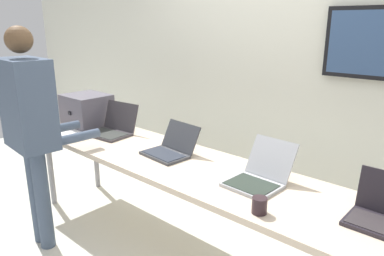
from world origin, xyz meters
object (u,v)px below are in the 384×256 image
object	(u,v)px
workbench	(181,168)
coffee_mug	(259,205)
laptop_station_1	(171,148)
person	(31,120)
equipment_box	(87,110)
laptop_station_2	(260,175)
laptop_station_0	(113,127)

from	to	relation	value
workbench	coffee_mug	world-z (taller)	coffee_mug
laptop_station_1	person	xyz separation A→B (m)	(-0.75, -0.67, 0.21)
workbench	laptop_station_1	size ratio (longest dim) A/B	8.70
coffee_mug	laptop_station_1	bearing A→B (deg)	162.28
workbench	coffee_mug	distance (m)	0.84
equipment_box	laptop_station_2	size ratio (longest dim) A/B	1.02
workbench	person	distance (m)	1.14
equipment_box	laptop_station_1	size ratio (longest dim) A/B	1.13
person	coffee_mug	bearing A→B (deg)	12.28
equipment_box	laptop_station_0	world-z (taller)	equipment_box
laptop_station_1	laptop_station_2	xyz separation A→B (m)	(0.76, 0.00, 0.01)
laptop_station_1	laptop_station_0	bearing A→B (deg)	178.17
workbench	equipment_box	size ratio (longest dim) A/B	7.72
equipment_box	laptop_station_0	bearing A→B (deg)	-2.77
laptop_station_0	workbench	bearing A→B (deg)	-4.90
laptop_station_0	coffee_mug	xyz separation A→B (m)	(1.70, -0.33, -0.02)
laptop_station_0	laptop_station_1	size ratio (longest dim) A/B	1.12
equipment_box	laptop_station_0	size ratio (longest dim) A/B	1.00
workbench	laptop_station_1	world-z (taller)	laptop_station_1
laptop_station_0	laptop_station_2	xyz separation A→B (m)	(1.51, -0.02, -0.00)
laptop_station_2	coffee_mug	distance (m)	0.36
workbench	laptop_station_0	xyz separation A→B (m)	(-0.90, 0.08, 0.11)
equipment_box	coffee_mug	size ratio (longest dim) A/B	4.75
laptop_station_1	person	bearing A→B (deg)	-138.22
workbench	equipment_box	world-z (taller)	equipment_box
equipment_box	laptop_station_0	xyz separation A→B (m)	(0.42, -0.02, -0.09)
laptop_station_0	coffee_mug	world-z (taller)	laptop_station_0
coffee_mug	equipment_box	bearing A→B (deg)	170.69
equipment_box	coffee_mug	distance (m)	2.15
workbench	laptop_station_2	distance (m)	0.62
laptop_station_0	laptop_station_2	world-z (taller)	laptop_station_0
equipment_box	laptop_station_1	bearing A→B (deg)	-2.17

